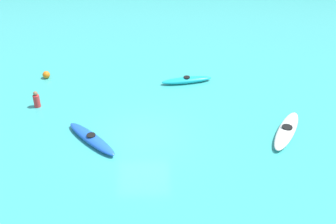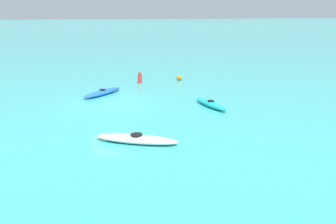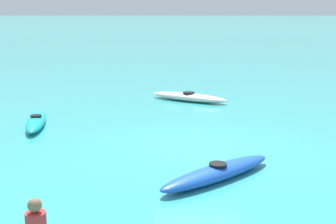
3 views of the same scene
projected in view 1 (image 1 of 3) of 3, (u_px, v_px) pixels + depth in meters
ground_plane at (142, 137)px, 18.69m from camera, size 600.00×600.00×0.00m
kayak_white at (287, 130)px, 18.83m from camera, size 2.31×3.33×0.37m
kayak_blue at (91, 138)px, 18.29m from camera, size 2.68×2.90×0.37m
kayak_cyan at (187, 80)px, 22.99m from camera, size 2.90×1.03×0.37m
buoy_orange at (46, 75)px, 23.45m from camera, size 0.41×0.41×0.41m
person_near_shore at (37, 100)px, 20.70m from camera, size 0.44×0.44×0.88m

